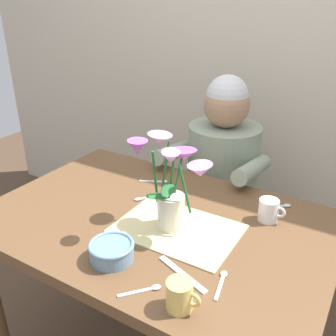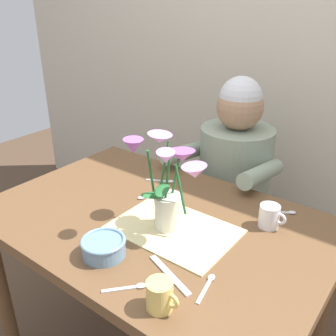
# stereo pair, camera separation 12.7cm
# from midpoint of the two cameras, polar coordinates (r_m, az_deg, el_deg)

# --- Properties ---
(wood_panel_backdrop) EXTENTS (4.00, 0.10, 2.50)m
(wood_panel_backdrop) POSITION_cam_midpoint_polar(r_m,az_deg,el_deg) (2.07, 19.32, 17.95)
(wood_panel_backdrop) COLOR beige
(wood_panel_backdrop) RESTS_ON ground_plane
(dining_table) EXTENTS (1.20, 0.80, 0.74)m
(dining_table) POSITION_cam_midpoint_polar(r_m,az_deg,el_deg) (1.38, 0.62, -10.99)
(dining_table) COLOR brown
(dining_table) RESTS_ON ground_plane
(seated_person) EXTENTS (0.45, 0.47, 1.14)m
(seated_person) POSITION_cam_midpoint_polar(r_m,az_deg,el_deg) (1.88, 11.67, -3.89)
(seated_person) COLOR #4C4C56
(seated_person) RESTS_ON ground_plane
(striped_placemat) EXTENTS (0.40, 0.28, 0.00)m
(striped_placemat) POSITION_cam_midpoint_polar(r_m,az_deg,el_deg) (1.27, 3.81, -9.35)
(striped_placemat) COLOR beige
(striped_placemat) RESTS_ON dining_table
(flower_vase) EXTENTS (0.30, 0.23, 0.33)m
(flower_vase) POSITION_cam_midpoint_polar(r_m,az_deg,el_deg) (1.19, 3.11, -2.40)
(flower_vase) COLOR silver
(flower_vase) RESTS_ON dining_table
(ceramic_bowl) EXTENTS (0.14, 0.14, 0.06)m
(ceramic_bowl) POSITION_cam_midpoint_polar(r_m,az_deg,el_deg) (1.15, -6.61, -11.85)
(ceramic_bowl) COLOR #6689A8
(ceramic_bowl) RESTS_ON dining_table
(dinner_knife) EXTENTS (0.18, 0.08, 0.00)m
(dinner_knife) POSITION_cam_midpoint_polar(r_m,az_deg,el_deg) (1.09, 3.69, -15.97)
(dinner_knife) COLOR silver
(dinner_knife) RESTS_ON dining_table
(tea_cup) EXTENTS (0.09, 0.07, 0.08)m
(tea_cup) POSITION_cam_midpoint_polar(r_m,az_deg,el_deg) (0.97, 2.73, -18.92)
(tea_cup) COLOR #E5C666
(tea_cup) RESTS_ON dining_table
(ceramic_mug) EXTENTS (0.09, 0.07, 0.08)m
(ceramic_mug) POSITION_cam_midpoint_polar(r_m,az_deg,el_deg) (1.32, 17.87, -7.07)
(ceramic_mug) COLOR silver
(ceramic_mug) RESTS_ON dining_table
(spoon_0) EXTENTS (0.04, 0.12, 0.01)m
(spoon_0) POSITION_cam_midpoint_polar(r_m,az_deg,el_deg) (1.07, 9.64, -17.06)
(spoon_0) COLOR silver
(spoon_0) RESTS_ON dining_table
(spoon_1) EXTENTS (0.08, 0.11, 0.01)m
(spoon_1) POSITION_cam_midpoint_polar(r_m,az_deg,el_deg) (1.45, -0.66, -4.44)
(spoon_1) COLOR silver
(spoon_1) RESTS_ON dining_table
(spoon_2) EXTENTS (0.11, 0.07, 0.01)m
(spoon_2) POSITION_cam_midpoint_polar(r_m,az_deg,el_deg) (1.57, 1.78, -2.04)
(spoon_2) COLOR silver
(spoon_2) RESTS_ON dining_table
(spoon_3) EXTENTS (0.11, 0.08, 0.01)m
(spoon_3) POSITION_cam_midpoint_polar(r_m,az_deg,el_deg) (1.43, 19.75, -6.42)
(spoon_3) COLOR silver
(spoon_3) RESTS_ON dining_table
(spoon_4) EXTENTS (0.09, 0.10, 0.01)m
(spoon_4) POSITION_cam_midpoint_polar(r_m,az_deg,el_deg) (1.05, -2.02, -17.78)
(spoon_4) COLOR silver
(spoon_4) RESTS_ON dining_table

